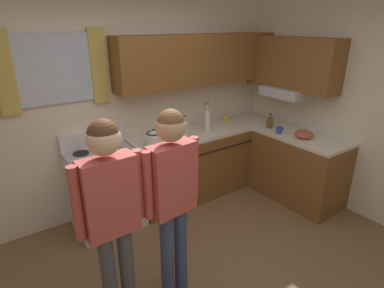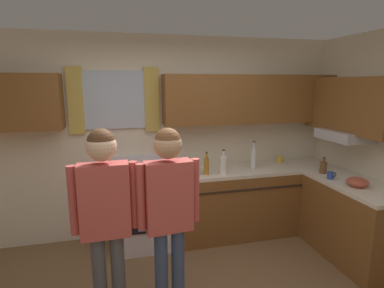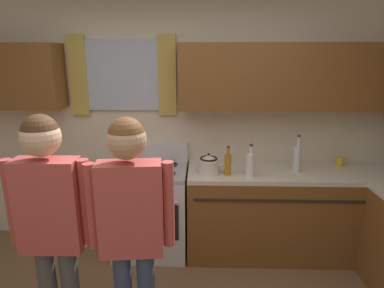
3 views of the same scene
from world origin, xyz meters
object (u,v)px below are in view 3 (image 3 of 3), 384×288
object	(u,v)px
stove_oven	(151,208)
mug_mustard_yellow	(340,162)
adult_in_plaid	(131,219)
bottle_tall_clear	(297,158)
adult_left	(50,215)
bottle_oil_amber	(228,164)
stovetop_kettle	(209,164)
bottle_milk_white	(250,164)

from	to	relation	value
stove_oven	mug_mustard_yellow	distance (m)	2.01
adult_in_plaid	bottle_tall_clear	bearing A→B (deg)	43.50
mug_mustard_yellow	adult_left	world-z (taller)	adult_left
bottle_oil_amber	mug_mustard_yellow	distance (m)	1.22
bottle_oil_amber	stovetop_kettle	size ratio (longest dim) A/B	1.04
stove_oven	stovetop_kettle	distance (m)	0.80
stovetop_kettle	adult_left	xyz separation A→B (m)	(-0.99, -1.18, 0.06)
mug_mustard_yellow	adult_left	xyz separation A→B (m)	(-2.34, -1.45, 0.11)
stove_oven	bottle_milk_white	distance (m)	1.13
mug_mustard_yellow	stove_oven	bearing A→B (deg)	-175.33
stovetop_kettle	bottle_tall_clear	bearing A→B (deg)	5.78
stove_oven	adult_in_plaid	distance (m)	1.44
adult_left	adult_in_plaid	bearing A→B (deg)	-1.77
bottle_oil_amber	adult_left	distance (m)	1.64
stove_oven	bottle_milk_white	world-z (taller)	bottle_milk_white
adult_left	bottle_milk_white	bearing A→B (deg)	39.07
stove_oven	adult_left	bearing A→B (deg)	-107.12
adult_in_plaid	stovetop_kettle	bearing A→B (deg)	67.62
bottle_oil_amber	adult_in_plaid	bearing A→B (deg)	-119.87
bottle_milk_white	bottle_tall_clear	xyz separation A→B (m)	(0.47, 0.15, 0.02)
mug_mustard_yellow	adult_left	bearing A→B (deg)	-148.23
mug_mustard_yellow	bottle_milk_white	bearing A→B (deg)	-160.82
bottle_oil_amber	mug_mustard_yellow	world-z (taller)	bottle_oil_amber
stove_oven	bottle_tall_clear	world-z (taller)	bottle_tall_clear
bottle_oil_amber	stovetop_kettle	world-z (taller)	bottle_oil_amber
stove_oven	mug_mustard_yellow	size ratio (longest dim) A/B	9.15
bottle_tall_clear	adult_in_plaid	size ratio (longest dim) A/B	0.22
bottle_milk_white	adult_in_plaid	bearing A→B (deg)	-127.79
bottle_milk_white	bottle_tall_clear	size ratio (longest dim) A/B	0.85
bottle_oil_amber	mug_mustard_yellow	xyz separation A→B (m)	(1.18, 0.30, -0.06)
bottle_tall_clear	bottle_oil_amber	bearing A→B (deg)	-170.60
stove_oven	stovetop_kettle	bearing A→B (deg)	-11.24
bottle_milk_white	adult_left	xyz separation A→B (m)	(-1.37, -1.11, 0.04)
stovetop_kettle	adult_in_plaid	xyz separation A→B (m)	(-0.49, -1.19, 0.06)
adult_in_plaid	mug_mustard_yellow	bearing A→B (deg)	38.46
stove_oven	bottle_oil_amber	distance (m)	0.95
stove_oven	mug_mustard_yellow	world-z (taller)	stove_oven
mug_mustard_yellow	adult_in_plaid	size ratio (longest dim) A/B	0.07
bottle_oil_amber	adult_in_plaid	distance (m)	1.34
stove_oven	adult_left	size ratio (longest dim) A/B	0.65
mug_mustard_yellow	adult_in_plaid	distance (m)	2.36
bottle_milk_white	adult_left	size ratio (longest dim) A/B	0.19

